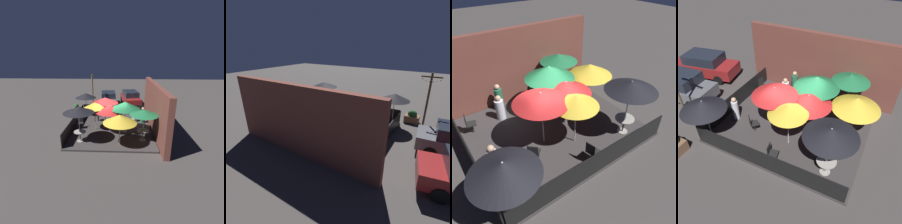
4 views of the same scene
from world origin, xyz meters
The scene contains 24 objects.
ground_plane centered at (0.00, 0.00, 0.00)m, with size 60.00×60.00×0.00m, color #423D3A.
patio_deck centered at (0.00, 0.00, 0.06)m, with size 7.10×6.14×0.12m.
building_wall centered at (0.00, 3.30, 1.84)m, with size 8.70×0.36×3.69m.
fence_front centered at (0.00, -3.03, 0.59)m, with size 6.90×0.05×0.95m.
fence_side_left centered at (-3.50, 0.00, 0.59)m, with size 0.05×5.94×0.95m.
patio_umbrella_0 centered at (0.65, 1.00, 2.21)m, with size 2.23×2.23×2.36m.
patio_umbrella_1 centered at (2.35, -2.08, 2.37)m, with size 2.05×2.05×2.45m.
patio_umbrella_2 centered at (2.00, 2.21, 2.15)m, with size 1.92×1.92×2.22m.
patio_umbrella_3 centered at (0.72, -0.14, 1.97)m, with size 2.14×2.14×2.09m.
patio_umbrella_4 centered at (2.69, 0.62, 1.92)m, with size 2.18×2.18×2.08m.
patio_umbrella_5 centered at (-0.73, -0.60, 2.23)m, with size 2.14×2.14×2.33m.
patio_umbrella_6 centered at (0.30, -1.32, 2.09)m, with size 1.75×1.75×2.19m.
patio_umbrella_7 centered at (-3.07, -2.65, 2.07)m, with size 1.98×1.98×2.18m.
dining_table_0 centered at (0.65, 1.00, 0.72)m, with size 0.75×0.75×0.76m.
dining_table_1 centered at (2.35, -2.08, 0.69)m, with size 0.80×0.80×0.72m.
dining_table_2 centered at (2.00, 2.21, 0.69)m, with size 0.81×0.81×0.73m.
patio_chair_0 centered at (-2.97, 1.71, 0.61)m, with size 0.47×0.47×0.91m.
patio_chair_1 centered at (0.13, -2.53, 0.62)m, with size 0.47×0.47×0.92m.
patio_chair_2 centered at (-1.60, -1.36, 0.62)m, with size 0.57×0.57×0.91m.
patron_0 centered at (-1.26, 2.59, 0.76)m, with size 0.50×0.50×1.40m.
patron_1 centered at (-2.93, -0.95, 0.72)m, with size 0.34×0.34×1.30m.
patron_2 centered at (-1.52, 1.90, 0.67)m, with size 0.53×0.53×1.23m.
parked_car_0 centered at (-6.91, -0.73, 0.84)m, with size 4.02×2.04×1.62m.
parked_car_1 centered at (-7.53, 1.87, 0.85)m, with size 4.49×2.45×1.62m.
Camera 4 is at (3.46, -7.47, 7.72)m, focal length 35.00 mm.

